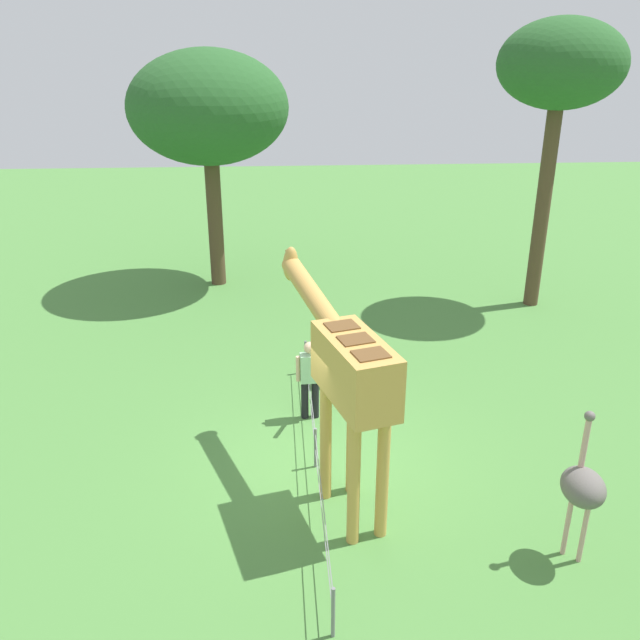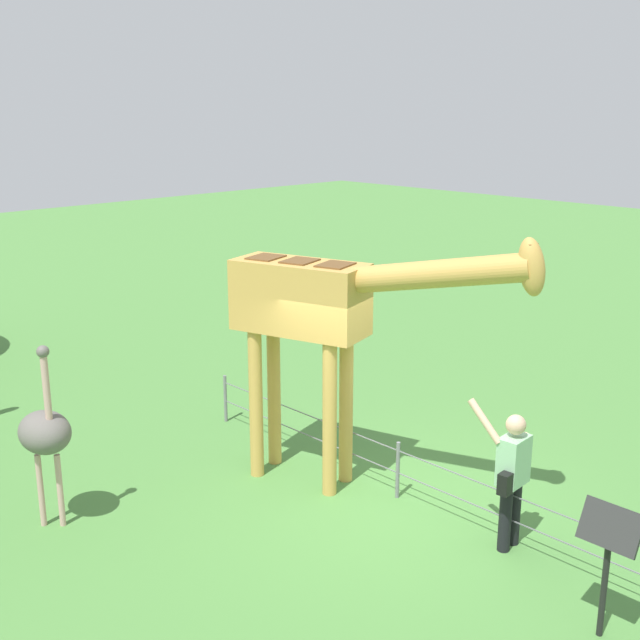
{
  "view_description": "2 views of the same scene",
  "coord_description": "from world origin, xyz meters",
  "px_view_note": "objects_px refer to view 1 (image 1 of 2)",
  "views": [
    {
      "loc": [
        -9.45,
        0.77,
        6.64
      ],
      "look_at": [
        0.89,
        0.07,
        2.32
      ],
      "focal_mm": 37.38,
      "sensor_mm": 36.0,
      "label": 1
    },
    {
      "loc": [
        5.9,
        -6.9,
        4.82
      ],
      "look_at": [
        -0.58,
        -0.59,
        2.36
      ],
      "focal_mm": 45.05,
      "sensor_mm": 36.0,
      "label": 2
    }
  ],
  "objects_px": {
    "tree_northeast": "(208,109)",
    "ostrich": "(583,487)",
    "giraffe": "(346,369)",
    "visitor": "(310,375)",
    "tree_east": "(561,69)",
    "info_sign": "(341,340)"
  },
  "relations": [
    {
      "from": "visitor",
      "to": "tree_east",
      "type": "height_order",
      "value": "tree_east"
    },
    {
      "from": "ostrich",
      "to": "tree_east",
      "type": "relative_size",
      "value": 0.31
    },
    {
      "from": "tree_east",
      "to": "tree_northeast",
      "type": "relative_size",
      "value": 1.11
    },
    {
      "from": "visitor",
      "to": "tree_east",
      "type": "bearing_deg",
      "value": -48.57
    },
    {
      "from": "tree_northeast",
      "to": "visitor",
      "type": "bearing_deg",
      "value": -163.63
    },
    {
      "from": "tree_east",
      "to": "visitor",
      "type": "bearing_deg",
      "value": 131.43
    },
    {
      "from": "visitor",
      "to": "tree_northeast",
      "type": "height_order",
      "value": "tree_northeast"
    },
    {
      "from": "visitor",
      "to": "info_sign",
      "type": "bearing_deg",
      "value": -25.6
    },
    {
      "from": "giraffe",
      "to": "ostrich",
      "type": "distance_m",
      "value": 3.56
    },
    {
      "from": "giraffe",
      "to": "visitor",
      "type": "xyz_separation_m",
      "value": [
        2.56,
        0.38,
        -1.42
      ]
    },
    {
      "from": "visitor",
      "to": "tree_northeast",
      "type": "distance_m",
      "value": 9.22
    },
    {
      "from": "tree_northeast",
      "to": "info_sign",
      "type": "xyz_separation_m",
      "value": [
        -6.45,
        -3.03,
        -4.05
      ]
    },
    {
      "from": "visitor",
      "to": "giraffe",
      "type": "bearing_deg",
      "value": -171.63
    },
    {
      "from": "giraffe",
      "to": "info_sign",
      "type": "xyz_separation_m",
      "value": [
        4.03,
        -0.33,
        -1.37
      ]
    },
    {
      "from": "visitor",
      "to": "tree_northeast",
      "type": "relative_size",
      "value": 0.26
    },
    {
      "from": "tree_northeast",
      "to": "ostrich",
      "type": "bearing_deg",
      "value": -154.25
    },
    {
      "from": "giraffe",
      "to": "info_sign",
      "type": "distance_m",
      "value": 4.27
    },
    {
      "from": "visitor",
      "to": "tree_east",
      "type": "xyz_separation_m",
      "value": [
        5.62,
        -6.37,
        5.15
      ]
    },
    {
      "from": "giraffe",
      "to": "info_sign",
      "type": "bearing_deg",
      "value": -4.65
    },
    {
      "from": "giraffe",
      "to": "visitor",
      "type": "distance_m",
      "value": 2.95
    },
    {
      "from": "tree_east",
      "to": "info_sign",
      "type": "height_order",
      "value": "tree_east"
    },
    {
      "from": "visitor",
      "to": "tree_east",
      "type": "relative_size",
      "value": 0.23
    }
  ]
}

